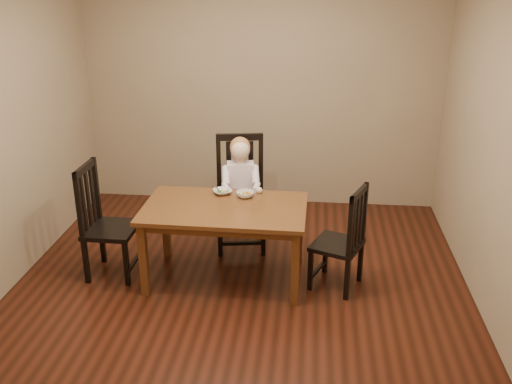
# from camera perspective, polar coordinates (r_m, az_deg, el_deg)

# --- Properties ---
(room) EXTENTS (4.01, 4.01, 2.71)m
(room) POSITION_cam_1_polar(r_m,az_deg,el_deg) (4.55, -1.73, 5.27)
(room) COLOR #3E180D
(room) RESTS_ON ground
(dining_table) EXTENTS (1.42, 0.87, 0.70)m
(dining_table) POSITION_cam_1_polar(r_m,az_deg,el_deg) (4.96, -3.14, -2.32)
(dining_table) COLOR #4A2B11
(dining_table) RESTS_ON room
(chair_child) EXTENTS (0.55, 0.53, 1.12)m
(chair_child) POSITION_cam_1_polar(r_m,az_deg,el_deg) (5.61, -1.56, -0.28)
(chair_child) COLOR black
(chair_child) RESTS_ON room
(chair_left) EXTENTS (0.44, 0.46, 1.05)m
(chair_left) POSITION_cam_1_polar(r_m,az_deg,el_deg) (5.26, -14.85, -3.03)
(chair_left) COLOR black
(chair_left) RESTS_ON room
(chair_right) EXTENTS (0.51, 0.52, 0.94)m
(chair_right) POSITION_cam_1_polar(r_m,az_deg,el_deg) (4.94, 8.65, -4.81)
(chair_right) COLOR black
(chair_right) RESTS_ON room
(toddler) EXTENTS (0.41, 0.48, 0.59)m
(toddler) POSITION_cam_1_polar(r_m,az_deg,el_deg) (5.50, -1.55, 0.96)
(toddler) COLOR white
(toddler) RESTS_ON chair_child
(bowl_peas) EXTENTS (0.22, 0.22, 0.04)m
(bowl_peas) POSITION_cam_1_polar(r_m,az_deg,el_deg) (5.19, -3.37, 0.03)
(bowl_peas) COLOR silver
(bowl_peas) RESTS_ON dining_table
(bowl_veg) EXTENTS (0.18, 0.18, 0.05)m
(bowl_veg) POSITION_cam_1_polar(r_m,az_deg,el_deg) (5.11, -1.09, -0.23)
(bowl_veg) COLOR silver
(bowl_veg) RESTS_ON dining_table
(fork) EXTENTS (0.08, 0.10, 0.05)m
(fork) POSITION_cam_1_polar(r_m,az_deg,el_deg) (5.17, -3.85, 0.21)
(fork) COLOR silver
(fork) RESTS_ON bowl_peas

